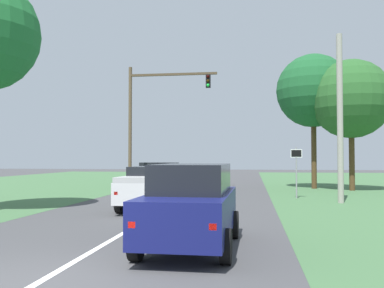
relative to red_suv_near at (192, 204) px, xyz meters
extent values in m
plane|color=#424244|center=(-2.18, 9.04, -1.03)|extent=(120.00, 120.00, 0.00)
cube|color=white|center=(-2.18, -1.96, -1.03)|extent=(0.16, 42.22, 0.01)
cube|color=navy|center=(0.00, -0.06, -0.20)|extent=(1.92, 4.61, 0.94)
cube|color=black|center=(0.00, 0.17, 0.61)|extent=(1.67, 2.87, 0.67)
cube|color=red|center=(-0.79, -2.31, -0.15)|extent=(0.14, 0.06, 0.12)
cube|color=red|center=(0.72, -2.34, -0.15)|extent=(0.14, 0.06, 0.12)
cylinder|color=black|center=(-0.90, 1.37, -0.67)|extent=(0.23, 0.72, 0.72)
cylinder|color=black|center=(0.95, 1.35, -0.67)|extent=(0.23, 0.72, 0.72)
cylinder|color=black|center=(-0.95, -1.47, -0.67)|extent=(0.23, 0.72, 0.72)
cylinder|color=black|center=(0.90, -1.50, -0.67)|extent=(0.23, 0.72, 0.72)
cube|color=silver|center=(-2.60, 7.47, -0.22)|extent=(2.06, 5.38, 0.82)
cube|color=black|center=(-2.60, 7.20, 0.47)|extent=(1.78, 2.06, 0.56)
cube|color=#B8B8B8|center=(-2.62, 5.81, 0.29)|extent=(1.92, 2.06, 0.20)
cube|color=red|center=(-3.44, 4.83, -0.18)|extent=(0.14, 0.06, 0.12)
cube|color=red|center=(-1.81, 4.81, -0.18)|extent=(0.14, 0.06, 0.12)
cylinder|color=black|center=(-3.57, 9.14, -0.63)|extent=(0.25, 0.80, 0.80)
cylinder|color=black|center=(-1.58, 9.12, -0.63)|extent=(0.25, 0.80, 0.80)
cylinder|color=black|center=(-3.61, 5.82, -0.63)|extent=(0.25, 0.80, 0.80)
cylinder|color=black|center=(-1.62, 5.80, -0.63)|extent=(0.25, 0.80, 0.80)
cylinder|color=brown|center=(-7.16, 19.28, 3.27)|extent=(0.24, 0.24, 8.61)
cube|color=#4C3D2B|center=(-4.06, 19.28, 6.98)|extent=(6.20, 0.16, 0.16)
cube|color=black|center=(-1.58, 19.28, 6.43)|extent=(0.32, 0.28, 0.90)
sphere|color=black|center=(-1.58, 19.13, 6.73)|extent=(0.22, 0.22, 0.22)
sphere|color=black|center=(-1.58, 19.13, 6.43)|extent=(0.22, 0.22, 0.22)
sphere|color=#1ED83F|center=(-1.58, 19.13, 6.13)|extent=(0.22, 0.22, 0.22)
cylinder|color=gray|center=(3.74, 13.06, 0.33)|extent=(0.08, 0.08, 2.72)
cube|color=white|center=(3.74, 13.03, 1.34)|extent=(0.60, 0.03, 0.44)
cube|color=black|center=(3.74, 13.01, 1.34)|extent=(0.52, 0.01, 0.36)
cylinder|color=#4C351E|center=(5.69, 20.53, 1.43)|extent=(0.36, 0.36, 4.91)
sphere|color=#1B562B|center=(5.69, 20.53, 5.80)|extent=(5.12, 5.12, 5.12)
cube|color=black|center=(-5.47, 22.28, -0.24)|extent=(4.65, 1.92, 0.90)
cube|color=black|center=(-5.70, 22.29, 0.48)|extent=(2.80, 1.66, 0.54)
cube|color=red|center=(-3.21, 21.49, -0.19)|extent=(0.06, 0.14, 0.12)
cube|color=red|center=(-3.18, 22.99, -0.19)|extent=(0.06, 0.14, 0.12)
cylinder|color=black|center=(-6.92, 21.39, -0.69)|extent=(0.68, 0.23, 0.68)
cylinder|color=black|center=(-6.88, 23.23, -0.69)|extent=(0.68, 0.23, 0.68)
cylinder|color=black|center=(-4.06, 21.34, -0.69)|extent=(0.68, 0.23, 0.68)
cylinder|color=black|center=(-4.02, 23.17, -0.69)|extent=(0.68, 0.23, 0.68)
cylinder|color=#9E998E|center=(5.56, 10.88, 2.99)|extent=(0.28, 0.28, 8.05)
cylinder|color=#4C351E|center=(7.89, 19.06, 1.00)|extent=(0.36, 0.36, 4.07)
sphere|color=#275927|center=(7.89, 19.06, 4.98)|extent=(5.18, 5.18, 5.18)
camera|label=1|loc=(1.43, -10.09, 1.09)|focal=39.99mm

